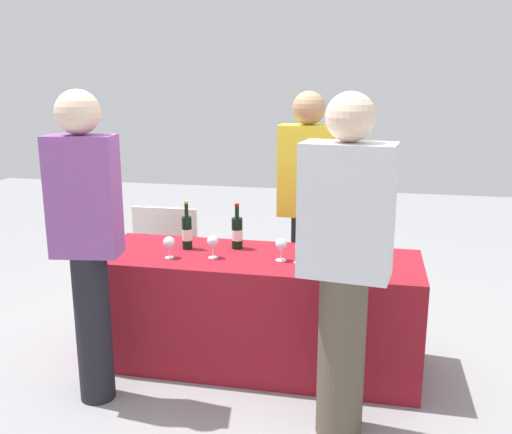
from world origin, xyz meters
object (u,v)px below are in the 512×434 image
object	(u,v)px
wine_glass_0	(169,243)
wine_glass_3	(300,248)
wine_glass_5	(373,253)
guest_0	(87,235)
wine_glass_2	(281,245)
wine_bottle_1	(237,233)
wine_bottle_3	(349,238)
wine_bottle_2	(328,237)
guest_1	(345,260)
wine_glass_4	(319,250)
wine_glass_1	(213,242)
menu_board	(166,257)
server_pouring	(307,203)
wine_bottle_0	(187,232)

from	to	relation	value
wine_glass_0	wine_glass_3	xyz separation A→B (m)	(0.80, 0.07, -0.00)
wine_glass_3	wine_glass_5	size ratio (longest dim) A/B	0.95
guest_0	wine_glass_2	bearing A→B (deg)	20.11
wine_bottle_1	wine_bottle_3	xyz separation A→B (m)	(0.71, -0.04, 0.01)
guest_0	wine_bottle_2	bearing A→B (deg)	21.44
wine_glass_2	guest_1	xyz separation A→B (m)	(0.41, -0.58, 0.12)
wine_glass_0	wine_glass_4	size ratio (longest dim) A/B	0.92
wine_bottle_2	wine_glass_1	bearing A→B (deg)	-162.19
wine_bottle_2	guest_1	world-z (taller)	guest_1
wine_glass_1	wine_glass_4	distance (m)	0.66
wine_bottle_3	menu_board	bearing A→B (deg)	154.33
guest_0	guest_1	size ratio (longest dim) A/B	1.00
wine_glass_3	guest_0	size ratio (longest dim) A/B	0.07
wine_glass_1	menu_board	distance (m)	1.19
server_pouring	guest_0	size ratio (longest dim) A/B	0.98
wine_glass_3	wine_glass_4	xyz separation A→B (m)	(0.12, -0.07, 0.02)
wine_bottle_1	wine_bottle_2	distance (m)	0.59
server_pouring	menu_board	size ratio (longest dim) A/B	2.12
wine_glass_3	guest_1	world-z (taller)	guest_1
wine_glass_3	menu_board	xyz separation A→B (m)	(-1.19, 0.89, -0.41)
wine_glass_0	wine_glass_5	xyz separation A→B (m)	(1.22, 0.03, 0.00)
wine_bottle_2	guest_1	xyz separation A→B (m)	(0.14, -0.77, 0.10)
wine_glass_1	wine_bottle_3	bearing A→B (deg)	13.32
wine_glass_0	wine_glass_2	bearing A→B (deg)	7.46
wine_glass_1	wine_glass_2	size ratio (longest dim) A/B	1.04
wine_glass_4	wine_bottle_0	bearing A→B (deg)	166.64
wine_glass_2	wine_glass_4	xyz separation A→B (m)	(0.24, -0.09, 0.01)
wine_bottle_3	wine_glass_5	size ratio (longest dim) A/B	2.46
wine_bottle_0	menu_board	distance (m)	0.97
wine_bottle_0	wine_bottle_1	xyz separation A→B (m)	(0.31, 0.08, -0.01)
wine_glass_3	wine_glass_5	xyz separation A→B (m)	(0.43, -0.03, 0.01)
wine_glass_0	wine_bottle_2	bearing A→B (deg)	16.19
wine_glass_4	menu_board	distance (m)	1.68
wine_glass_0	wine_glass_1	bearing A→B (deg)	11.82
wine_glass_2	guest_0	xyz separation A→B (m)	(-0.98, -0.54, 0.15)
wine_bottle_1	server_pouring	bearing A→B (deg)	51.07
wine_glass_1	wine_glass_3	world-z (taller)	wine_glass_1
wine_glass_3	wine_bottle_3	bearing A→B (deg)	32.72
wine_bottle_0	server_pouring	xyz separation A→B (m)	(0.71, 0.56, 0.11)
wine_glass_4	wine_bottle_2	bearing A→B (deg)	84.11
wine_glass_4	guest_1	xyz separation A→B (m)	(0.17, -0.49, 0.11)
wine_glass_1	guest_0	size ratio (longest dim) A/B	0.08
wine_glass_3	server_pouring	size ratio (longest dim) A/B	0.08
wine_bottle_3	wine_glass_4	distance (m)	0.29
wine_bottle_2	menu_board	xyz separation A→B (m)	(-1.34, 0.68, -0.43)
wine_glass_1	wine_bottle_0	bearing A→B (deg)	144.59
wine_glass_1	guest_1	bearing A→B (deg)	-33.51
wine_bottle_1	wine_glass_2	distance (m)	0.37
guest_1	menu_board	bearing A→B (deg)	143.11
wine_glass_1	server_pouring	bearing A→B (deg)	55.50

